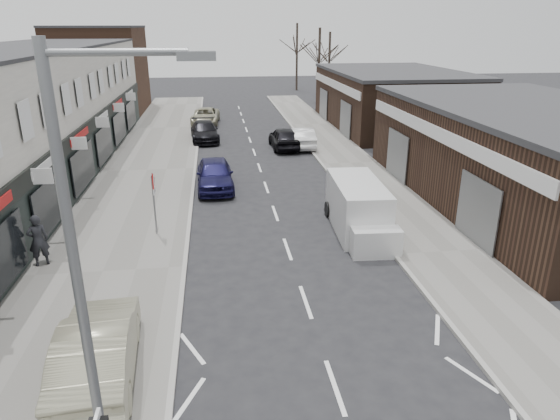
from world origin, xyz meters
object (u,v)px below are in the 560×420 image
object	(u,v)px
street_lamp	(91,287)
white_van	(358,209)
sedan_on_pavement	(98,349)
parked_car_left_a	(215,174)
warning_sign	(154,185)
parked_car_left_b	(205,131)
parked_car_right_b	(284,138)
parked_car_left_c	(205,116)
parked_car_right_a	(302,138)
pedestrian	(38,240)

from	to	relation	value
street_lamp	white_van	size ratio (longest dim) A/B	1.45
sedan_on_pavement	parked_car_left_a	world-z (taller)	sedan_on_pavement
warning_sign	parked_car_left_b	world-z (taller)	warning_sign
parked_car_right_b	parked_car_left_b	bearing A→B (deg)	-31.84
parked_car_right_b	parked_car_left_a	bearing A→B (deg)	59.15
warning_sign	white_van	bearing A→B (deg)	-3.70
parked_car_left_c	parked_car_right_a	distance (m)	12.22
parked_car_left_b	parked_car_left_c	bearing A→B (deg)	85.89
white_van	pedestrian	xyz separation A→B (m)	(-12.23, -1.87, 0.08)
warning_sign	white_van	distance (m)	8.48
pedestrian	parked_car_left_b	bearing A→B (deg)	-129.87
parked_car_left_b	pedestrian	bearing A→B (deg)	-109.38
street_lamp	sedan_on_pavement	world-z (taller)	street_lamp
street_lamp	white_van	xyz separation A→B (m)	(7.74, 12.26, -3.62)
street_lamp	pedestrian	distance (m)	11.86
street_lamp	parked_car_left_b	size ratio (longest dim) A/B	1.64
parked_car_left_a	pedestrian	bearing A→B (deg)	-127.74
parked_car_right_a	parked_car_right_b	size ratio (longest dim) A/B	0.97
warning_sign	white_van	xyz separation A→B (m)	(8.37, -0.54, -1.21)
sedan_on_pavement	pedestrian	bearing A→B (deg)	-67.24
street_lamp	pedestrian	size ratio (longest dim) A/B	4.19
street_lamp	parked_car_left_b	distance (m)	31.21
parked_car_right_b	parked_car_left_c	bearing A→B (deg)	-62.60
parked_car_right_b	parked_car_right_a	bearing A→B (deg)	-175.46
parked_car_right_a	pedestrian	bearing A→B (deg)	55.79
sedan_on_pavement	parked_car_left_c	size ratio (longest dim) A/B	0.97
pedestrian	parked_car_left_b	size ratio (longest dim) A/B	0.39
parked_car_left_a	parked_car_right_b	distance (m)	10.01
pedestrian	parked_car_right_a	xyz separation A→B (m)	(12.51, 17.40, -0.36)
parked_car_left_c	parked_car_right_b	size ratio (longest dim) A/B	1.10
warning_sign	pedestrian	world-z (taller)	warning_sign
sedan_on_pavement	parked_car_right_b	size ratio (longest dim) A/B	1.07
pedestrian	parked_car_right_a	size ratio (longest dim) A/B	0.44
sedan_on_pavement	parked_car_right_b	bearing A→B (deg)	-112.54
street_lamp	parked_car_right_b	xyz separation A→B (m)	(6.73, 27.65, -3.86)
parked_car_left_a	parked_car_right_a	size ratio (longest dim) A/B	1.08
white_van	parked_car_right_a	distance (m)	15.53
pedestrian	parked_car_right_b	distance (m)	20.59
street_lamp	parked_car_right_a	distance (m)	29.18
white_van	pedestrian	size ratio (longest dim) A/B	2.88
pedestrian	parked_car_right_b	bearing A→B (deg)	-147.61
street_lamp	sedan_on_pavement	distance (m)	5.44
white_van	parked_car_right_b	size ratio (longest dim) A/B	1.23
white_van	parked_car_right_a	xyz separation A→B (m)	(0.29, 15.52, -0.28)
pedestrian	white_van	bearing A→B (deg)	164.11
warning_sign	parked_car_right_b	bearing A→B (deg)	63.64
street_lamp	parked_car_left_c	bearing A→B (deg)	88.30
parked_car_right_b	street_lamp	bearing A→B (deg)	75.01
warning_sign	pedestrian	xyz separation A→B (m)	(-3.86, -2.42, -1.13)
parked_car_left_a	parked_car_right_a	xyz separation A→B (m)	(6.23, 8.84, -0.09)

